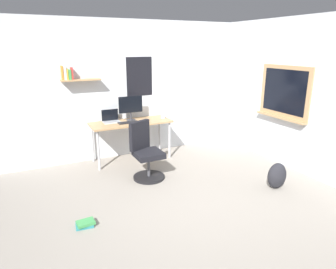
% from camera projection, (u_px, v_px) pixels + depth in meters
% --- Properties ---
extents(ground_plane, '(5.20, 5.20, 0.00)m').
position_uv_depth(ground_plane, '(186.00, 209.00, 4.07)').
color(ground_plane, gray).
rests_on(ground_plane, ground).
extents(wall_back, '(5.00, 0.30, 2.60)m').
position_uv_depth(wall_back, '(124.00, 90.00, 5.80)').
color(wall_back, silver).
rests_on(wall_back, ground).
extents(wall_right, '(0.22, 5.00, 2.60)m').
position_uv_depth(wall_right, '(321.00, 100.00, 4.75)').
color(wall_right, silver).
rests_on(wall_right, ground).
extents(desk, '(1.51, 0.58, 0.76)m').
position_uv_depth(desk, '(131.00, 126.00, 5.65)').
color(desk, tan).
rests_on(desk, ground).
extents(office_chair, '(0.54, 0.55, 0.95)m').
position_uv_depth(office_chair, '(146.00, 154.00, 4.94)').
color(office_chair, black).
rests_on(office_chair, ground).
extents(laptop, '(0.31, 0.21, 0.23)m').
position_uv_depth(laptop, '(111.00, 119.00, 5.60)').
color(laptop, '#ADAFB5').
rests_on(laptop, desk).
extents(monitor_primary, '(0.46, 0.17, 0.46)m').
position_uv_depth(monitor_primary, '(131.00, 106.00, 5.65)').
color(monitor_primary, '#38383D').
rests_on(monitor_primary, desk).
extents(keyboard, '(0.37, 0.13, 0.02)m').
position_uv_depth(keyboard, '(128.00, 122.00, 5.53)').
color(keyboard, black).
rests_on(keyboard, desk).
extents(computer_mouse, '(0.10, 0.06, 0.03)m').
position_uv_depth(computer_mouse, '(142.00, 120.00, 5.65)').
color(computer_mouse, '#262628').
rests_on(computer_mouse, desk).
extents(coffee_mug, '(0.08, 0.08, 0.09)m').
position_uv_depth(coffee_mug, '(163.00, 116.00, 5.87)').
color(coffee_mug, silver).
rests_on(coffee_mug, desk).
extents(backpack, '(0.32, 0.22, 0.41)m').
position_uv_depth(backpack, '(277.00, 176.00, 4.62)').
color(backpack, '#232328').
rests_on(backpack, ground).
extents(book_stack_on_floor, '(0.24, 0.18, 0.07)m').
position_uv_depth(book_stack_on_floor, '(85.00, 224.00, 3.67)').
color(book_stack_on_floor, teal).
rests_on(book_stack_on_floor, ground).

